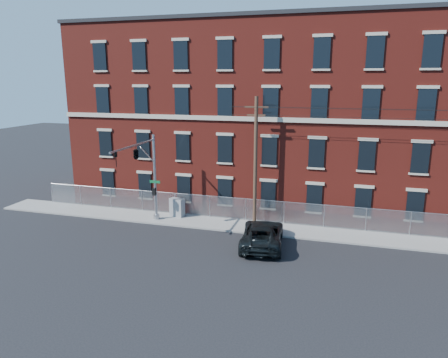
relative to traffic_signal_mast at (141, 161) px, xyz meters
The scene contains 8 objects.
ground 8.35m from the traffic_signal_mast, 19.98° to the right, with size 140.00×140.00×0.00m, color black.
sidewalk 18.98m from the traffic_signal_mast, ahead, with size 65.00×3.00×0.12m, color gray.
mill_building 21.67m from the traffic_signal_mast, 33.14° to the left, with size 55.30×14.32×16.30m.
chain_link_fence 18.97m from the traffic_signal_mast, 12.89° to the left, with size 59.06×0.06×1.85m.
traffic_signal_mast is the anchor object (origin of this frame).
utility_pole_near 8.70m from the traffic_signal_mast, 23.14° to the left, with size 1.80×0.28×10.00m.
pickup_truck 10.45m from the traffic_signal_mast, ahead, with size 2.76×5.98×1.66m, color black.
utility_cabinet 5.88m from the traffic_signal_mast, 68.93° to the left, with size 1.22×0.61×1.52m, color slate.
Camera 1 is at (8.28, -25.27, 11.30)m, focal length 33.30 mm.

